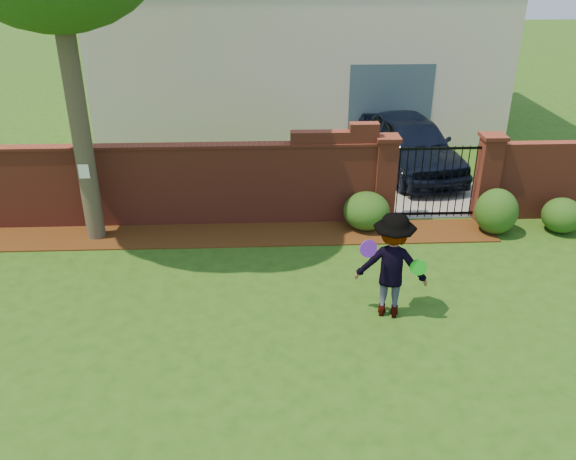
{
  "coord_description": "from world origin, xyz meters",
  "views": [
    {
      "loc": [
        -0.17,
        -7.67,
        5.47
      ],
      "look_at": [
        0.23,
        1.4,
        1.05
      ],
      "focal_mm": 37.13,
      "sensor_mm": 36.0,
      "label": 1
    }
  ],
  "objects_px": {
    "car": "(414,147)",
    "man": "(391,266)",
    "frisbee_green": "(418,267)",
    "frisbee_purple": "(368,249)"
  },
  "relations": [
    {
      "from": "car",
      "to": "frisbee_green",
      "type": "bearing_deg",
      "value": -112.7
    },
    {
      "from": "man",
      "to": "frisbee_green",
      "type": "xyz_separation_m",
      "value": [
        0.36,
        -0.22,
        0.1
      ]
    },
    {
      "from": "car",
      "to": "frisbee_purple",
      "type": "height_order",
      "value": "car"
    },
    {
      "from": "car",
      "to": "frisbee_green",
      "type": "height_order",
      "value": "car"
    },
    {
      "from": "frisbee_purple",
      "to": "frisbee_green",
      "type": "xyz_separation_m",
      "value": [
        0.79,
        -0.01,
        -0.34
      ]
    },
    {
      "from": "car",
      "to": "man",
      "type": "distance_m",
      "value": 6.65
    },
    {
      "from": "car",
      "to": "man",
      "type": "xyz_separation_m",
      "value": [
        -1.89,
        -6.38,
        0.14
      ]
    },
    {
      "from": "frisbee_purple",
      "to": "frisbee_green",
      "type": "height_order",
      "value": "frisbee_purple"
    },
    {
      "from": "car",
      "to": "man",
      "type": "relative_size",
      "value": 2.47
    },
    {
      "from": "frisbee_green",
      "to": "man",
      "type": "bearing_deg",
      "value": 148.82
    }
  ]
}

